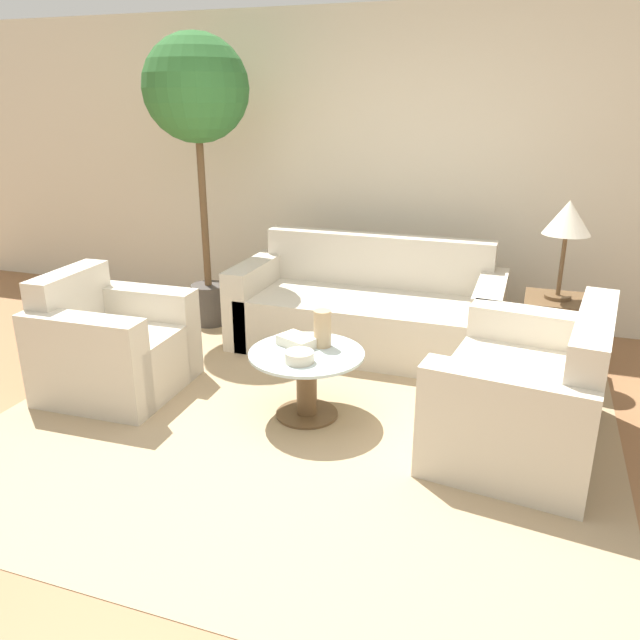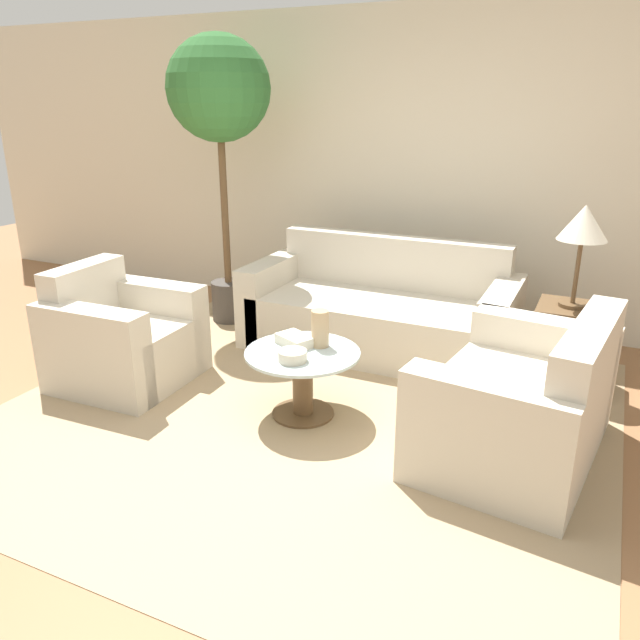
# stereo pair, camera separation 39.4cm
# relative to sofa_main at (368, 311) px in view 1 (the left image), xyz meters

# --- Properties ---
(ground_plane) EXTENTS (14.00, 14.00, 0.00)m
(ground_plane) POSITION_rel_sofa_main_xyz_m (-0.00, -1.86, -0.28)
(ground_plane) COLOR #8E603D
(wall_back) EXTENTS (10.00, 0.06, 2.60)m
(wall_back) POSITION_rel_sofa_main_xyz_m (-0.00, 0.86, 1.02)
(wall_back) COLOR beige
(wall_back) RESTS_ON ground_plane
(rug) EXTENTS (3.65, 3.39, 0.01)m
(rug) POSITION_rel_sofa_main_xyz_m (-0.05, -1.28, -0.28)
(rug) COLOR tan
(rug) RESTS_ON ground_plane
(sofa_main) EXTENTS (2.05, 0.88, 0.84)m
(sofa_main) POSITION_rel_sofa_main_xyz_m (0.00, 0.00, 0.00)
(sofa_main) COLOR beige
(sofa_main) RESTS_ON ground_plane
(armchair) EXTENTS (0.84, 0.87, 0.81)m
(armchair) POSITION_rel_sofa_main_xyz_m (-1.43, -1.35, 0.01)
(armchair) COLOR beige
(armchair) RESTS_ON ground_plane
(loveseat) EXTENTS (0.99, 1.35, 0.82)m
(loveseat) POSITION_rel_sofa_main_xyz_m (1.26, -1.17, 0.00)
(loveseat) COLOR beige
(loveseat) RESTS_ON ground_plane
(coffee_table) EXTENTS (0.70, 0.70, 0.43)m
(coffee_table) POSITION_rel_sofa_main_xyz_m (-0.05, -1.28, -0.00)
(coffee_table) COLOR brown
(coffee_table) RESTS_ON ground_plane
(side_table) EXTENTS (0.43, 0.43, 0.56)m
(side_table) POSITION_rel_sofa_main_xyz_m (1.37, -0.10, 0.00)
(side_table) COLOR brown
(side_table) RESTS_ON ground_plane
(table_lamp) EXTENTS (0.31, 0.31, 0.68)m
(table_lamp) POSITION_rel_sofa_main_xyz_m (1.37, -0.10, 0.82)
(table_lamp) COLOR brown
(table_lamp) RESTS_ON side_table
(potted_plant) EXTENTS (0.83, 0.83, 2.36)m
(potted_plant) POSITION_rel_sofa_main_xyz_m (-1.44, 0.03, 1.56)
(potted_plant) COLOR #3D3833
(potted_plant) RESTS_ON ground_plane
(vase) EXTENTS (0.11, 0.11, 0.23)m
(vase) POSITION_rel_sofa_main_xyz_m (0.01, -1.15, 0.26)
(vase) COLOR tan
(vase) RESTS_ON coffee_table
(bowl) EXTENTS (0.17, 0.17, 0.07)m
(bowl) POSITION_rel_sofa_main_xyz_m (-0.04, -1.43, 0.18)
(bowl) COLOR beige
(bowl) RESTS_ON coffee_table
(book_stack) EXTENTS (0.27, 0.24, 0.06)m
(book_stack) POSITION_rel_sofa_main_xyz_m (-0.14, -1.20, 0.18)
(book_stack) COLOR beige
(book_stack) RESTS_ON coffee_table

